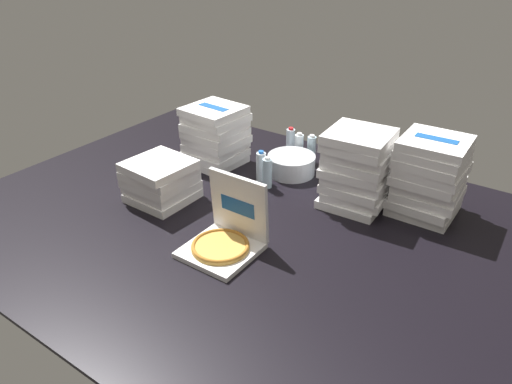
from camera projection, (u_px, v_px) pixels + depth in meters
ground_plane at (241, 221)px, 2.75m from camera, size 3.20×2.40×0.02m
open_pizza_box at (226, 235)px, 2.46m from camera, size 0.35×0.36×0.37m
pizza_stack_right_far at (215, 136)px, 3.29m from camera, size 0.39×0.39×0.41m
pizza_stack_center_far at (358, 169)px, 2.79m from camera, size 0.41×0.40×0.46m
pizza_stack_left_far at (161, 180)px, 2.88m from camera, size 0.37×0.38×0.25m
pizza_stack_right_near at (429, 177)px, 2.70m from camera, size 0.37×0.38×0.46m
ice_bucket at (291, 164)px, 3.22m from camera, size 0.32×0.32×0.13m
water_bottle_0 at (333, 168)px, 3.10m from camera, size 0.06×0.06×0.21m
water_bottle_1 at (299, 148)px, 3.38m from camera, size 0.06×0.06×0.21m
water_bottle_2 at (311, 150)px, 3.35m from camera, size 0.06×0.06×0.21m
water_bottle_3 at (290, 142)px, 3.47m from camera, size 0.06×0.06×0.21m
water_bottle_4 at (267, 173)px, 3.03m from camera, size 0.06×0.06×0.21m
water_bottle_5 at (325, 176)px, 2.99m from camera, size 0.06×0.06×0.21m
water_bottle_6 at (261, 166)px, 3.11m from camera, size 0.06×0.06×0.21m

